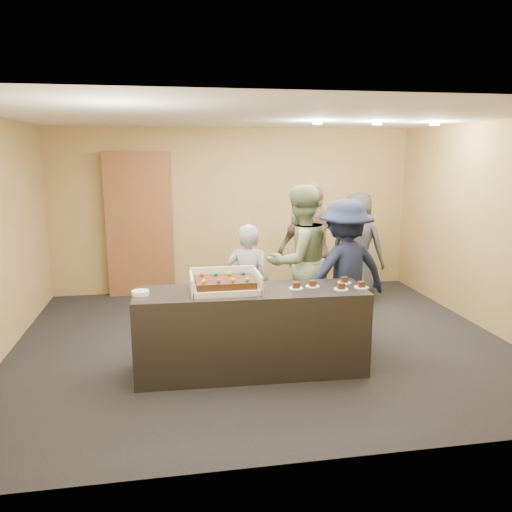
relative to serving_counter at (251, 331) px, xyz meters
name	(u,v)px	position (x,y,z in m)	size (l,w,h in m)	color
room	(262,234)	(0.27, 0.83, 0.90)	(6.04, 6.00, 2.70)	black
serving_counter	(251,331)	(0.00, 0.00, 0.00)	(2.40, 0.70, 0.90)	black
storage_cabinet	(140,225)	(-1.29, 3.24, 0.71)	(1.06, 0.15, 2.32)	brown
cake_box	(225,286)	(-0.27, 0.03, 0.50)	(0.70, 0.49, 0.21)	white
sheet_cake	(225,282)	(-0.27, 0.00, 0.55)	(0.60, 0.42, 0.12)	black
plate_stack	(140,293)	(-1.13, 0.02, 0.47)	(0.17, 0.17, 0.04)	white
slice_a	(296,286)	(0.47, -0.02, 0.47)	(0.15, 0.15, 0.07)	white
slice_b	(313,285)	(0.67, 0.02, 0.47)	(0.15, 0.15, 0.07)	white
slice_c	(341,287)	(0.93, -0.14, 0.47)	(0.15, 0.15, 0.07)	white
slice_d	(344,281)	(1.05, 0.11, 0.47)	(0.15, 0.15, 0.07)	white
slice_e	(361,285)	(1.16, -0.11, 0.47)	(0.15, 0.15, 0.07)	white
person_server_grey	(248,285)	(0.10, 0.81, 0.29)	(0.54, 0.35, 1.48)	#A0A0A4
person_sage_man	(299,261)	(0.78, 1.01, 0.51)	(0.93, 0.72, 1.91)	gray
person_navy_man	(344,272)	(1.25, 0.66, 0.43)	(1.14, 0.66, 1.77)	#1A2241
person_brown_extra	(313,249)	(1.20, 1.82, 0.50)	(1.11, 0.46, 1.90)	brown
person_dark_suit	(357,248)	(2.03, 2.26, 0.41)	(0.84, 0.54, 1.71)	#27272C
ceiling_spotlights	(377,123)	(1.87, 1.33, 2.22)	(1.72, 0.12, 0.03)	#FFEAC6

